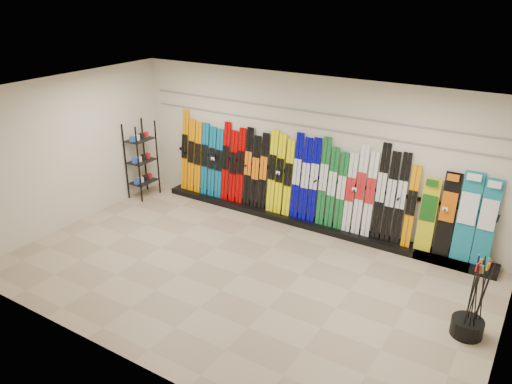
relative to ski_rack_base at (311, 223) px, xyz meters
The scene contains 12 objects.
floor 2.29m from the ski_rack_base, 95.64° to the right, with size 8.00×8.00×0.00m, color gray.
back_wall 1.47m from the ski_rack_base, 135.64° to the left, with size 8.00×8.00×0.00m, color beige.
left_wall 5.01m from the ski_rack_base, 151.65° to the right, with size 5.00×5.00×0.00m, color beige.
ceiling 3.73m from the ski_rack_base, 95.64° to the right, with size 8.00×8.00×0.00m, color silver.
ski_rack_base is the anchor object (origin of this frame).
skis 1.12m from the ski_rack_base, behind, with size 5.37×0.25×1.83m.
snowboards 2.84m from the ski_rack_base, ahead, with size 1.25×0.24×1.58m.
accessory_rack 4.10m from the ski_rack_base, behind, with size 0.40×0.60×1.75m, color black.
pole_bin 3.85m from the ski_rack_base, 29.37° to the right, with size 0.44×0.44×0.25m, color black.
ski_poles 3.92m from the ski_rack_base, 28.71° to the right, with size 0.25×0.35×1.18m.
slatwall_rail_0 1.96m from the ski_rack_base, 138.37° to the left, with size 7.60×0.02×0.03m, color gray.
slatwall_rail_1 2.26m from the ski_rack_base, 138.37° to the left, with size 7.60×0.02×0.03m, color gray.
Camera 1 is at (4.07, -6.01, 4.61)m, focal length 35.00 mm.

